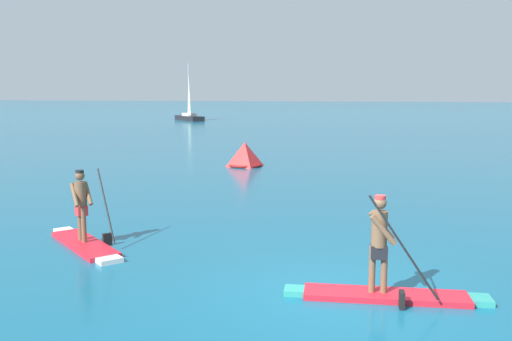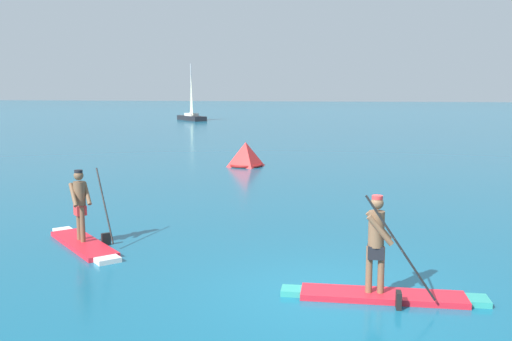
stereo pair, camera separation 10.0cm
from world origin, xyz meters
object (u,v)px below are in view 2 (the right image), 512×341
object	(u,v)px
paddleboarder_mid_center	(382,277)
race_marker_buoy	(246,156)
paddleboarder_near_left	(83,231)
sailboat_left_horizon	(191,114)

from	to	relation	value
paddleboarder_mid_center	race_marker_buoy	bearing A→B (deg)	107.12
race_marker_buoy	paddleboarder_near_left	bearing A→B (deg)	-88.24
race_marker_buoy	sailboat_left_horizon	bearing A→B (deg)	115.61
race_marker_buoy	sailboat_left_horizon	world-z (taller)	sailboat_left_horizon
race_marker_buoy	sailboat_left_horizon	distance (m)	44.53
paddleboarder_mid_center	race_marker_buoy	world-z (taller)	paddleboarder_mid_center
sailboat_left_horizon	paddleboarder_near_left	bearing A→B (deg)	154.96
paddleboarder_mid_center	race_marker_buoy	distance (m)	16.95
race_marker_buoy	sailboat_left_horizon	xyz separation A→B (m)	(-19.25, 40.15, 0.34)
paddleboarder_near_left	paddleboarder_mid_center	size ratio (longest dim) A/B	0.84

